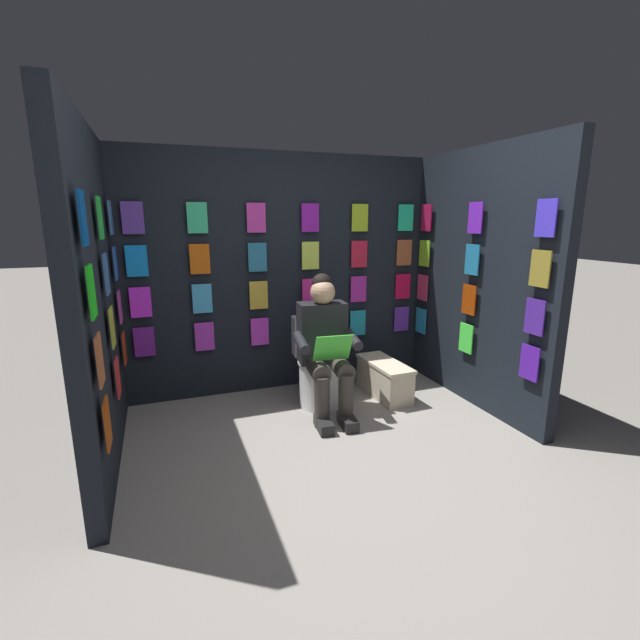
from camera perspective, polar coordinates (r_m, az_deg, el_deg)
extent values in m
plane|color=gray|center=(2.97, 5.83, -20.62)|extent=(30.00, 30.00, 0.00)
cube|color=black|center=(4.25, -4.90, 5.93)|extent=(3.03, 0.10, 2.23)
cube|color=#691C95|center=(4.12, -21.82, -2.65)|extent=(0.17, 0.01, 0.26)
cube|color=purple|center=(4.13, -14.74, -2.09)|extent=(0.17, 0.01, 0.26)
cube|color=#C030CA|center=(4.21, -7.81, -1.50)|extent=(0.17, 0.01, 0.26)
cube|color=#BD15B1|center=(4.34, -1.21, -0.92)|extent=(0.17, 0.01, 0.26)
cube|color=teal|center=(4.53, 4.92, -0.37)|extent=(0.17, 0.01, 0.26)
cube|color=#5C2AA2|center=(4.76, 10.50, 0.13)|extent=(0.17, 0.01, 0.26)
cube|color=#D328F1|center=(4.04, -22.24, 2.14)|extent=(0.17, 0.01, 0.26)
cube|color=#3CA3E3|center=(4.06, -15.03, 2.70)|extent=(0.17, 0.01, 0.26)
cube|color=gold|center=(4.13, -7.96, 3.21)|extent=(0.17, 0.01, 0.26)
cube|color=#DC2997|center=(4.27, -1.23, 3.65)|extent=(0.17, 0.01, 0.26)
cube|color=#AC249D|center=(4.46, 5.01, 4.02)|extent=(0.17, 0.01, 0.26)
cube|color=#C51040|center=(4.70, 10.68, 4.30)|extent=(0.17, 0.01, 0.26)
cube|color=#1186E6|center=(4.00, -22.68, 7.08)|extent=(0.17, 0.01, 0.26)
cube|color=#D4560D|center=(4.01, -15.33, 7.64)|extent=(0.17, 0.01, 0.26)
cube|color=teal|center=(4.09, -8.11, 8.06)|extent=(0.17, 0.01, 0.26)
cube|color=#CAE24D|center=(4.22, -1.25, 8.35)|extent=(0.17, 0.01, 0.26)
cube|color=red|center=(4.42, 5.10, 8.52)|extent=(0.17, 0.01, 0.26)
cube|color=#9E5031|center=(4.66, 10.86, 8.57)|extent=(0.17, 0.01, 0.26)
cube|color=#5B349C|center=(3.98, -23.13, 12.09)|extent=(0.17, 0.01, 0.26)
cube|color=#31BE80|center=(3.99, -15.64, 12.65)|extent=(0.17, 0.01, 0.26)
cube|color=#C133A1|center=(4.07, -8.28, 12.99)|extent=(0.17, 0.01, 0.26)
cube|color=purple|center=(4.21, -1.28, 13.12)|extent=(0.17, 0.01, 0.26)
cube|color=#9FC322|center=(4.40, 5.19, 13.07)|extent=(0.17, 0.01, 0.26)
cube|color=#1DCF90|center=(4.64, 11.05, 12.89)|extent=(0.17, 0.01, 0.26)
cube|color=black|center=(4.11, 19.87, 4.94)|extent=(0.10, 1.81, 2.23)
cube|color=teal|center=(4.72, 12.95, -0.09)|extent=(0.01, 0.17, 0.26)
cube|color=#49F246|center=(4.15, 18.41, -2.25)|extent=(0.01, 0.17, 0.26)
cube|color=#501BAD|center=(3.64, 25.53, -5.03)|extent=(0.01, 0.17, 0.26)
cube|color=#AB3157|center=(4.66, 13.17, 4.12)|extent=(0.01, 0.17, 0.26)
cube|color=#9A3408|center=(4.08, 18.76, 2.51)|extent=(0.01, 0.17, 0.26)
cube|color=#49239B|center=(3.55, 26.08, 0.36)|extent=(0.01, 0.17, 0.26)
cube|color=#78B724|center=(4.62, 13.40, 8.42)|extent=(0.01, 0.17, 0.26)
cube|color=teal|center=(4.03, 19.13, 7.41)|extent=(0.01, 0.17, 0.26)
cube|color=olive|center=(3.50, 26.66, 5.97)|extent=(0.01, 0.17, 0.26)
cube|color=maroon|center=(4.60, 13.63, 12.77)|extent=(0.01, 0.17, 0.26)
cube|color=#7023CC|center=(4.02, 19.51, 12.39)|extent=(0.01, 0.17, 0.26)
cube|color=#4736E9|center=(3.48, 27.26, 11.69)|extent=(0.01, 0.17, 0.26)
cube|color=black|center=(3.18, -27.17, 2.07)|extent=(0.10, 1.81, 2.23)
cube|color=#B6420B|center=(2.62, -25.86, -11.98)|extent=(0.01, 0.17, 0.26)
cube|color=red|center=(3.30, -24.74, -6.76)|extent=(0.01, 0.17, 0.26)
cube|color=red|center=(3.99, -24.03, -3.34)|extent=(0.01, 0.17, 0.26)
cube|color=#AD5A2E|center=(2.50, -26.66, -4.65)|extent=(0.01, 0.17, 0.26)
cube|color=gold|center=(3.20, -25.34, -0.84)|extent=(0.01, 0.17, 0.26)
cube|color=#C73FA5|center=(3.92, -24.50, 1.59)|extent=(0.01, 0.17, 0.26)
cube|color=#18D017|center=(2.43, -27.51, 3.27)|extent=(0.01, 0.17, 0.26)
cube|color=#3863AA|center=(3.15, -25.97, 5.37)|extent=(0.01, 0.17, 0.26)
cube|color=blue|center=(3.87, -25.00, 6.69)|extent=(0.01, 0.17, 0.26)
cube|color=#084490|center=(2.40, -28.41, 11.54)|extent=(0.01, 0.17, 0.26)
cube|color=green|center=(3.13, -26.63, 11.75)|extent=(0.01, 0.17, 0.26)
cube|color=#3B6FB5|center=(3.85, -25.51, 11.87)|extent=(0.01, 0.17, 0.26)
cylinder|color=white|center=(3.96, 0.07, -8.29)|extent=(0.38, 0.38, 0.40)
cylinder|color=white|center=(3.89, 0.07, -5.38)|extent=(0.41, 0.41, 0.02)
cube|color=white|center=(4.08, -0.87, -2.02)|extent=(0.40, 0.22, 0.36)
cylinder|color=white|center=(3.99, -0.56, -2.34)|extent=(0.39, 0.10, 0.39)
cube|color=black|center=(3.78, 0.23, -1.60)|extent=(0.42, 0.26, 0.52)
sphere|color=tan|center=(3.68, 0.36, 3.63)|extent=(0.21, 0.21, 0.21)
sphere|color=black|center=(3.69, 0.24, 4.75)|extent=(0.17, 0.17, 0.17)
cylinder|color=#38332D|center=(3.69, 2.54, -5.94)|extent=(0.19, 0.41, 0.15)
cylinder|color=#38332D|center=(3.64, -0.48, -6.21)|extent=(0.19, 0.41, 0.15)
cylinder|color=#38332D|center=(3.62, 3.36, -10.25)|extent=(0.12, 0.12, 0.42)
cylinder|color=#38332D|center=(3.56, 0.25, -10.59)|extent=(0.12, 0.12, 0.42)
cube|color=black|center=(3.64, 3.63, -13.02)|extent=(0.13, 0.27, 0.09)
cube|color=black|center=(3.58, 0.51, -13.41)|extent=(0.13, 0.27, 0.09)
cylinder|color=black|center=(3.68, 4.27, -2.46)|extent=(0.11, 0.32, 0.13)
cylinder|color=black|center=(3.57, -2.44, -2.95)|extent=(0.11, 0.32, 0.13)
cube|color=green|center=(3.48, 1.68, -3.65)|extent=(0.31, 0.16, 0.23)
cube|color=beige|center=(4.22, 8.32, -7.74)|extent=(0.28, 0.64, 0.30)
cube|color=beige|center=(4.16, 8.40, -5.60)|extent=(0.30, 0.67, 0.03)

